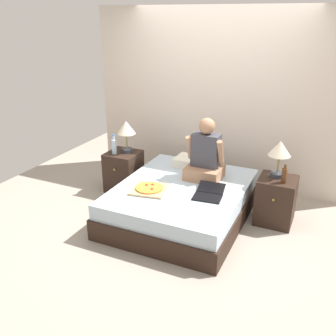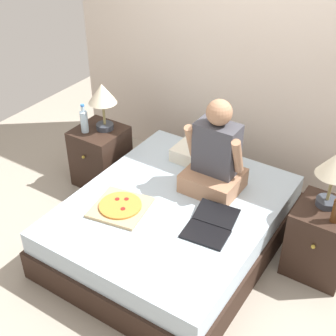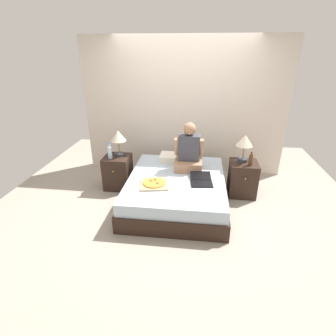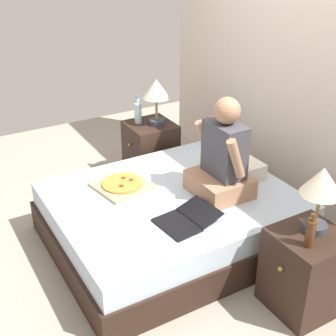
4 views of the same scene
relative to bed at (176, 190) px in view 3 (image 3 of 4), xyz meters
The scene contains 13 objects.
ground_plane 0.22m from the bed, ahead, with size 5.78×5.78×0.00m, color #9E9384.
wall_back 1.65m from the bed, 90.00° to the left, with size 3.78×0.12×2.50m, color beige.
bed is the anchor object (origin of this frame).
nightstand_left 1.14m from the bed, 160.07° to the left, with size 0.44×0.47×0.58m.
lamp_on_left_nightstand 1.32m from the bed, 156.97° to the left, with size 0.26×0.26×0.45m.
water_bottle 1.28m from the bed, 165.47° to the left, with size 0.07×0.07×0.28m.
nightstand_right 1.14m from the bed, 19.93° to the left, with size 0.44×0.47×0.58m.
lamp_on_right_nightstand 1.32m from the bed, 22.83° to the left, with size 0.26×0.26×0.45m.
beer_bottle 1.26m from the bed, 14.18° to the left, with size 0.06×0.06×0.23m.
pillow 0.71m from the bed, 98.05° to the left, with size 0.52×0.34×0.12m, color silver.
person_seated 0.64m from the bed, 64.85° to the left, with size 0.47×0.40×0.78m.
laptop 0.47m from the bed, 17.59° to the right, with size 0.36×0.45×0.07m.
pizza_box 0.48m from the bed, 137.20° to the right, with size 0.46×0.46×0.05m.
Camera 3 is at (0.31, -3.64, 2.26)m, focal length 28.00 mm.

